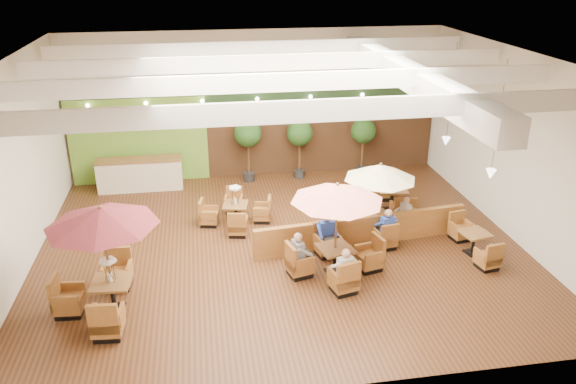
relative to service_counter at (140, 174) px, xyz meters
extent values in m
plane|color=#381E0F|center=(4.40, -5.10, -0.58)|extent=(14.00, 14.00, 0.00)
cube|color=silver|center=(4.40, 0.90, 2.17)|extent=(14.00, 0.04, 5.50)
cube|color=silver|center=(4.40, -11.10, 2.17)|extent=(14.00, 0.04, 5.50)
cube|color=silver|center=(-2.60, -5.10, 2.17)|extent=(0.04, 12.00, 5.50)
cube|color=silver|center=(11.40, -5.10, 2.17)|extent=(0.04, 12.00, 5.50)
cube|color=white|center=(4.40, -5.10, 4.92)|extent=(14.00, 12.00, 0.04)
cube|color=brown|center=(4.40, 0.84, 1.02)|extent=(13.90, 0.10, 3.20)
cube|color=#1E3819|center=(4.40, 0.83, 2.47)|extent=(13.90, 0.12, 0.35)
cube|color=olive|center=(0.00, 0.78, 1.02)|extent=(5.00, 0.08, 3.20)
cube|color=black|center=(0.00, 0.70, 1.82)|extent=(2.60, 0.08, 0.70)
cube|color=white|center=(7.90, -5.10, 4.37)|extent=(0.60, 11.00, 0.60)
cube|color=white|center=(4.40, -9.10, 4.57)|extent=(13.60, 0.12, 0.45)
cube|color=white|center=(4.40, -6.40, 4.57)|extent=(13.60, 0.12, 0.45)
cube|color=white|center=(4.40, -3.80, 4.57)|extent=(13.60, 0.12, 0.45)
cube|color=white|center=(4.40, -1.10, 4.57)|extent=(13.60, 0.12, 0.45)
cylinder|color=black|center=(10.20, -6.10, 3.32)|extent=(0.01, 0.01, 3.20)
cone|color=white|center=(10.20, -6.10, 1.72)|extent=(0.28, 0.28, 0.28)
cylinder|color=black|center=(10.20, -3.10, 3.32)|extent=(0.01, 0.01, 3.20)
cone|color=white|center=(10.20, -3.10, 1.72)|extent=(0.28, 0.28, 0.28)
sphere|color=#FFEAC6|center=(-1.60, 0.60, 2.47)|extent=(0.14, 0.14, 0.14)
sphere|color=#FFEAC6|center=(0.40, 0.60, 2.47)|extent=(0.14, 0.14, 0.14)
sphere|color=#FFEAC6|center=(2.40, 0.60, 2.47)|extent=(0.14, 0.14, 0.14)
sphere|color=#FFEAC6|center=(4.40, 0.60, 2.47)|extent=(0.14, 0.14, 0.14)
sphere|color=#FFEAC6|center=(6.40, 0.60, 2.47)|extent=(0.14, 0.14, 0.14)
sphere|color=#FFEAC6|center=(8.40, 0.60, 2.47)|extent=(0.14, 0.14, 0.14)
sphere|color=#FFEAC6|center=(10.40, 0.60, 2.47)|extent=(0.14, 0.14, 0.14)
cube|color=beige|center=(0.00, 0.00, -0.03)|extent=(3.00, 0.70, 1.10)
cube|color=brown|center=(0.00, 0.00, 0.57)|extent=(3.00, 0.75, 0.06)
cube|color=brown|center=(6.80, -5.42, -0.13)|extent=(6.57, 0.92, 0.91)
cube|color=brown|center=(-0.07, -7.65, 0.19)|extent=(0.98, 0.98, 0.06)
cylinder|color=black|center=(-0.07, -7.65, -0.18)|extent=(0.11, 0.11, 0.71)
cube|color=black|center=(-0.07, -7.65, -0.56)|extent=(0.52, 0.52, 0.04)
cube|color=brown|center=(-0.07, -8.67, -0.26)|extent=(0.72, 0.72, 0.34)
cube|color=brown|center=(-0.05, -8.95, 0.06)|extent=(0.67, 0.16, 0.75)
cube|color=brown|center=(-0.38, -8.65, -0.04)|extent=(0.13, 0.60, 0.30)
cube|color=brown|center=(0.24, -8.70, -0.04)|extent=(0.13, 0.60, 0.30)
cube|color=black|center=(-0.07, -8.67, -0.51)|extent=(0.64, 0.64, 0.15)
cube|color=brown|center=(-0.07, -6.62, -0.26)|extent=(0.72, 0.72, 0.34)
cube|color=brown|center=(-0.09, -6.34, 0.06)|extent=(0.67, 0.16, 0.75)
cube|color=brown|center=(0.24, -6.65, -0.04)|extent=(0.13, 0.60, 0.30)
cube|color=brown|center=(-0.38, -6.60, -0.04)|extent=(0.13, 0.60, 0.30)
cube|color=black|center=(-0.07, -6.62, -0.51)|extent=(0.64, 0.64, 0.15)
cube|color=brown|center=(-1.10, -7.65, -0.26)|extent=(0.72, 0.72, 0.34)
cube|color=brown|center=(-0.82, -7.63, 0.06)|extent=(0.16, 0.67, 0.75)
cube|color=brown|center=(-1.07, -7.34, -0.04)|extent=(0.60, 0.13, 0.30)
cube|color=brown|center=(-1.12, -7.96, -0.04)|extent=(0.60, 0.13, 0.30)
cube|color=black|center=(-1.10, -7.65, -0.51)|extent=(0.64, 0.64, 0.15)
cylinder|color=brown|center=(-0.07, -7.65, 0.76)|extent=(0.06, 0.06, 2.70)
cone|color=maroon|center=(-0.07, -7.65, 1.93)|extent=(2.59, 2.59, 0.45)
sphere|color=brown|center=(-0.07, -7.65, 2.16)|extent=(0.10, 0.10, 0.10)
cylinder|color=silver|center=(-0.07, -7.65, 0.34)|extent=(0.10, 0.10, 0.22)
cube|color=brown|center=(5.62, -6.81, 0.15)|extent=(1.04, 1.04, 0.06)
cylinder|color=black|center=(5.62, -6.81, -0.21)|extent=(0.10, 0.10, 0.67)
cube|color=black|center=(5.62, -6.81, -0.56)|extent=(0.55, 0.55, 0.04)
cube|color=brown|center=(5.62, -7.77, -0.28)|extent=(0.76, 0.76, 0.32)
cube|color=brown|center=(5.56, -8.03, 0.03)|extent=(0.64, 0.25, 0.71)
cube|color=brown|center=(5.33, -7.84, -0.08)|extent=(0.21, 0.56, 0.28)
cube|color=brown|center=(5.90, -7.70, -0.08)|extent=(0.21, 0.56, 0.28)
cube|color=black|center=(5.62, -7.77, -0.51)|extent=(0.67, 0.67, 0.14)
cube|color=brown|center=(5.62, -5.84, -0.28)|extent=(0.76, 0.76, 0.32)
cube|color=brown|center=(5.68, -5.59, 0.03)|extent=(0.64, 0.25, 0.71)
cube|color=brown|center=(5.90, -5.77, -0.08)|extent=(0.21, 0.56, 0.28)
cube|color=brown|center=(5.33, -5.91, -0.08)|extent=(0.21, 0.56, 0.28)
cube|color=black|center=(5.62, -5.84, -0.51)|extent=(0.67, 0.67, 0.14)
cube|color=brown|center=(4.65, -6.81, -0.28)|extent=(0.76, 0.76, 0.32)
cube|color=brown|center=(4.91, -6.87, 0.03)|extent=(0.25, 0.64, 0.71)
cube|color=brown|center=(4.58, -6.52, -0.08)|extent=(0.56, 0.21, 0.28)
cube|color=brown|center=(4.72, -7.09, -0.08)|extent=(0.56, 0.21, 0.28)
cube|color=black|center=(4.65, -6.81, -0.51)|extent=(0.67, 0.67, 0.14)
cube|color=brown|center=(6.58, -6.81, -0.28)|extent=(0.76, 0.76, 0.32)
cube|color=brown|center=(6.33, -6.75, 0.03)|extent=(0.25, 0.64, 0.71)
cube|color=brown|center=(6.65, -7.09, -0.08)|extent=(0.56, 0.21, 0.28)
cube|color=brown|center=(6.51, -6.52, -0.08)|extent=(0.56, 0.21, 0.28)
cube|color=black|center=(6.58, -6.81, -0.51)|extent=(0.67, 0.67, 0.14)
cylinder|color=brown|center=(5.62, -6.81, 0.68)|extent=(0.06, 0.06, 2.54)
cone|color=#DD776A|center=(5.62, -6.81, 1.77)|extent=(2.43, 2.43, 0.45)
sphere|color=brown|center=(5.62, -6.81, 2.00)|extent=(0.10, 0.10, 0.10)
cube|color=brown|center=(7.42, -4.85, 0.06)|extent=(0.87, 0.87, 0.05)
cylinder|color=black|center=(7.42, -4.85, -0.25)|extent=(0.09, 0.09, 0.59)
cube|color=black|center=(7.42, -4.85, -0.57)|extent=(0.46, 0.46, 0.04)
cube|color=brown|center=(7.42, -5.71, -0.31)|extent=(0.63, 0.63, 0.29)
cube|color=brown|center=(7.38, -5.94, -0.04)|extent=(0.56, 0.17, 0.63)
cube|color=brown|center=(7.16, -5.75, -0.13)|extent=(0.14, 0.50, 0.25)
cube|color=brown|center=(7.67, -5.67, -0.13)|extent=(0.14, 0.50, 0.25)
cube|color=black|center=(7.42, -5.71, -0.52)|extent=(0.56, 0.56, 0.13)
cube|color=brown|center=(7.42, -4.00, -0.31)|extent=(0.63, 0.63, 0.29)
cube|color=brown|center=(7.45, -3.77, -0.04)|extent=(0.56, 0.17, 0.63)
cube|color=brown|center=(7.67, -3.96, -0.13)|extent=(0.14, 0.50, 0.25)
cube|color=brown|center=(7.16, -4.04, -0.13)|extent=(0.14, 0.50, 0.25)
cube|color=black|center=(7.42, -4.00, -0.52)|extent=(0.56, 0.56, 0.13)
cube|color=brown|center=(6.56, -4.85, -0.31)|extent=(0.63, 0.63, 0.29)
cube|color=brown|center=(6.79, -4.89, -0.04)|extent=(0.17, 0.56, 0.63)
cube|color=brown|center=(6.52, -4.60, -0.13)|extent=(0.50, 0.14, 0.25)
cube|color=brown|center=(6.60, -5.11, -0.13)|extent=(0.50, 0.14, 0.25)
cube|color=black|center=(6.56, -4.85, -0.52)|extent=(0.56, 0.56, 0.13)
cube|color=brown|center=(8.27, -4.85, -0.31)|extent=(0.63, 0.63, 0.29)
cube|color=brown|center=(8.04, -4.82, -0.04)|extent=(0.17, 0.56, 0.63)
cube|color=brown|center=(8.31, -5.11, -0.13)|extent=(0.50, 0.14, 0.25)
cube|color=brown|center=(8.23, -4.60, -0.13)|extent=(0.50, 0.14, 0.25)
cube|color=black|center=(8.27, -4.85, -0.52)|extent=(0.56, 0.56, 0.13)
cylinder|color=brown|center=(7.42, -4.85, 0.54)|extent=(0.06, 0.06, 2.25)
cone|color=beige|center=(7.42, -4.85, 1.49)|extent=(2.16, 2.16, 0.45)
sphere|color=brown|center=(7.42, -4.85, 1.72)|extent=(0.10, 0.10, 0.10)
cube|color=brown|center=(3.21, -3.38, 0.06)|extent=(0.90, 0.90, 0.05)
cylinder|color=black|center=(3.21, -3.38, -0.25)|extent=(0.09, 0.09, 0.59)
cube|color=black|center=(3.21, -3.38, -0.57)|extent=(0.47, 0.47, 0.04)
cube|color=brown|center=(3.21, -4.23, -0.31)|extent=(0.65, 0.65, 0.29)
cube|color=brown|center=(3.26, -4.46, -0.05)|extent=(0.56, 0.20, 0.63)
cube|color=brown|center=(2.96, -4.18, -0.13)|extent=(0.17, 0.50, 0.25)
cube|color=brown|center=(3.47, -4.28, -0.13)|extent=(0.17, 0.50, 0.25)
cube|color=black|center=(3.21, -4.23, -0.52)|extent=(0.58, 0.58, 0.13)
cube|color=brown|center=(3.21, -2.53, -0.31)|extent=(0.65, 0.65, 0.29)
cube|color=brown|center=(3.16, -2.30, -0.05)|extent=(0.56, 0.20, 0.63)
cube|color=brown|center=(3.47, -2.58, -0.13)|extent=(0.17, 0.50, 0.25)
cube|color=brown|center=(2.96, -2.48, -0.13)|extent=(0.17, 0.50, 0.25)
cube|color=black|center=(3.21, -2.53, -0.52)|extent=(0.58, 0.58, 0.13)
cube|color=brown|center=(2.36, -3.38, -0.31)|extent=(0.65, 0.65, 0.29)
cube|color=brown|center=(2.59, -3.33, -0.05)|extent=(0.20, 0.56, 0.63)
cube|color=brown|center=(2.41, -3.12, -0.13)|extent=(0.50, 0.17, 0.25)
cube|color=brown|center=(2.31, -3.63, -0.13)|extent=(0.50, 0.17, 0.25)
cube|color=black|center=(2.36, -3.38, -0.52)|extent=(0.58, 0.58, 0.13)
cube|color=brown|center=(4.06, -3.38, -0.31)|extent=(0.65, 0.65, 0.29)
cube|color=brown|center=(3.83, -3.42, -0.05)|extent=(0.20, 0.56, 0.63)
cube|color=brown|center=(4.01, -3.63, -0.13)|extent=(0.50, 0.17, 0.25)
cube|color=brown|center=(4.11, -3.12, -0.13)|extent=(0.50, 0.17, 0.25)
cube|color=black|center=(4.06, -3.38, -0.52)|extent=(0.58, 0.58, 0.13)
cylinder|color=silver|center=(3.21, -3.38, 0.20)|extent=(0.10, 0.10, 0.22)
cube|color=brown|center=(9.80, -6.43, 0.06)|extent=(0.88, 0.88, 0.05)
cylinder|color=black|center=(9.80, -6.43, -0.25)|extent=(0.09, 0.09, 0.59)
cube|color=black|center=(9.80, -6.43, -0.57)|extent=(0.47, 0.47, 0.04)
cube|color=brown|center=(9.80, -7.28, -0.31)|extent=(0.65, 0.65, 0.29)
cube|color=brown|center=(9.76, -7.51, -0.05)|extent=(0.56, 0.19, 0.63)
cube|color=brown|center=(9.54, -7.33, -0.14)|extent=(0.16, 0.50, 0.25)
cube|color=brown|center=(10.06, -7.23, -0.14)|extent=(0.16, 0.50, 0.25)
cube|color=black|center=(9.80, -7.28, -0.52)|extent=(0.57, 0.57, 0.13)
cube|color=brown|center=(9.80, -5.58, -0.31)|extent=(0.65, 0.65, 0.29)
cube|color=brown|center=(9.84, -5.35, -0.05)|extent=(0.56, 0.19, 0.63)
cube|color=brown|center=(10.06, -5.53, -0.14)|extent=(0.16, 0.50, 0.25)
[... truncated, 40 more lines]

